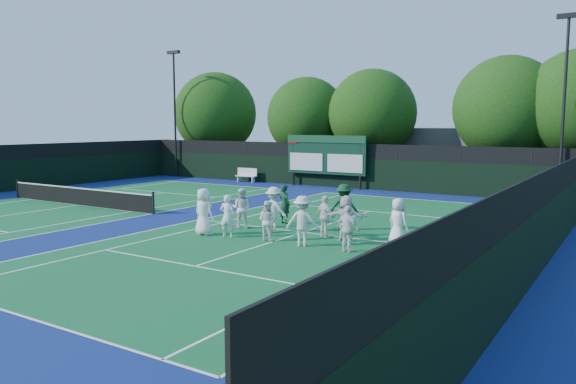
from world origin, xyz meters
The scene contains 33 objects.
ground centered at (0.00, 0.00, 0.00)m, with size 120.00×120.00×0.00m, color #1B330D.
court_apron centered at (-6.00, 1.00, 0.00)m, with size 34.00×32.00×0.01m, color navy.
near_court centered at (0.00, 1.00, 0.01)m, with size 11.05×23.85×0.01m.
left_court centered at (-14.00, 1.00, 0.01)m, with size 11.05×23.85×0.01m.
back_fence centered at (-6.00, 16.00, 1.36)m, with size 34.00×0.08×3.00m.
divider_fence_right centered at (9.00, 1.00, 1.36)m, with size 0.08×32.00×3.00m.
scoreboard centered at (-7.01, 15.59, 2.19)m, with size 6.00×0.21×3.55m.
clubhouse centered at (-2.00, 24.00, 2.00)m, with size 18.00×6.00×4.00m, color #56555A.
light_pole_left centered at (-21.00, 15.70, 6.30)m, with size 1.20×0.30×10.12m.
light_pole_right centered at (7.50, 15.70, 6.30)m, with size 1.20×0.30×10.12m.
tennis_net centered at (-14.00, 1.00, 0.49)m, with size 11.30×0.10×1.10m.
bench centered at (-13.57, 15.38, 0.57)m, with size 1.69×0.58×1.05m.
tree_a centered at (-19.77, 19.58, 5.00)m, with size 7.00×7.00×8.68m.
tree_b centered at (-10.67, 19.58, 4.67)m, with size 6.14×6.14×7.90m.
tree_c centered at (-5.20, 19.58, 4.91)m, with size 6.30×6.30×8.23m.
tree_d centered at (3.94, 19.58, 5.12)m, with size 6.59×6.59×8.59m.
tennis_ball_0 centered at (-0.40, 1.35, 0.03)m, with size 0.07×0.07×0.07m, color #D4E81B.
tennis_ball_2 centered at (5.19, -1.54, 0.03)m, with size 0.07×0.07×0.07m, color #D4E81B.
tennis_ball_3 centered at (-3.02, -0.24, 0.03)m, with size 0.07×0.07×0.07m, color #D4E81B.
tennis_ball_4 centered at (0.18, 4.14, 0.03)m, with size 0.07×0.07×0.07m, color #D4E81B.
tennis_ball_5 centered at (3.15, 0.77, 0.03)m, with size 0.07×0.07×0.07m, color #D4E81B.
player_front_0 centered at (-3.01, -1.54, 0.92)m, with size 0.90×0.59×1.84m, color white.
player_front_1 centered at (-1.94, -1.38, 0.83)m, with size 0.60×0.40×1.66m, color white.
player_front_2 centered at (-0.32, -1.05, 0.75)m, with size 0.73×0.57×1.50m, color white.
player_front_3 centered at (1.27, -1.17, 0.91)m, with size 1.17×0.67×1.81m, color silver.
player_front_4 centered at (3.05, -1.14, 0.80)m, with size 0.94×0.39×1.60m, color white.
player_back_0 centered at (-2.69, 0.47, 0.84)m, with size 0.82×0.64×1.68m, color white.
player_back_1 centered at (-1.03, 0.43, 0.92)m, with size 1.18×0.68×1.83m, color white.
player_back_2 centered at (1.17, 0.67, 0.81)m, with size 0.95×0.39×1.61m, color white.
player_back_3 centered at (2.17, 0.50, 0.86)m, with size 1.59×0.51×1.72m, color silver.
player_back_4 centered at (4.02, 0.94, 0.84)m, with size 0.82×0.54×1.68m, color white.
coach_left centered at (-1.68, 2.23, 0.86)m, with size 0.63×0.41×1.73m, color #0E331F.
coach_right centered at (1.14, 2.33, 0.95)m, with size 1.23×0.71×1.90m, color #103D1D.
Camera 1 is at (11.41, -17.97, 4.35)m, focal length 35.00 mm.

